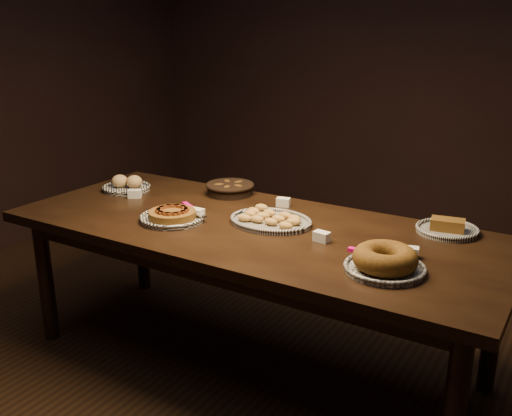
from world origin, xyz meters
The scene contains 9 objects.
ground centered at (0.00, 0.00, 0.00)m, with size 5.00×5.00×0.00m, color black.
buffet_table centered at (0.00, 0.00, 0.68)m, with size 2.40×1.00×0.75m.
apple_tart_plate centered at (-0.37, -0.15, 0.77)m, with size 0.33×0.35×0.06m.
madeleine_platter centered at (0.06, 0.07, 0.77)m, with size 0.41×0.33×0.05m.
bundt_cake_plate centered at (0.73, -0.19, 0.79)m, with size 0.35×0.33×0.10m.
croissant_basket centered at (-0.38, 0.38, 0.79)m, with size 0.31×0.31×0.07m.
bread_roll_plate centered at (-0.95, 0.14, 0.78)m, with size 0.28×0.28×0.09m.
loaf_plate centered at (0.83, 0.38, 0.77)m, with size 0.29×0.29×0.07m.
tent_cards centered at (0.01, 0.06, 0.77)m, with size 1.65×0.44×0.04m.
Camera 1 is at (1.37, -2.19, 1.66)m, focal length 40.00 mm.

